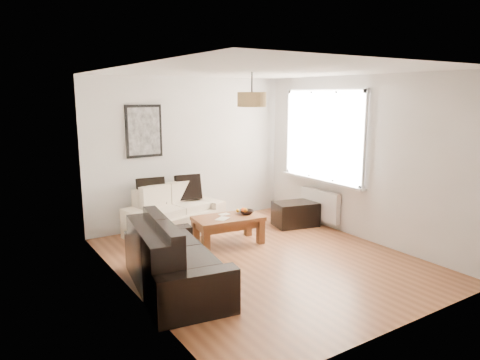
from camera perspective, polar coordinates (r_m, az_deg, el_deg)
floor at (r=6.35m, az=2.99°, el=-10.22°), size 4.50×4.50×0.00m
ceiling at (r=5.93m, az=3.25°, el=13.92°), size 3.80×4.50×0.00m
wall_back at (r=7.91m, az=-6.53°, el=3.69°), size 3.80×0.04×2.60m
wall_front at (r=4.42m, az=20.54°, el=-2.74°), size 3.80×0.04×2.60m
wall_left at (r=5.14m, az=-14.29°, el=-0.54°), size 0.04×4.50×2.60m
wall_right at (r=7.27m, az=15.33°, el=2.73°), size 0.04×4.50×2.60m
window_bay at (r=7.76m, az=10.83°, el=5.66°), size 0.14×1.90×1.60m
radiator at (r=7.94m, az=10.31°, el=-3.15°), size 0.10×0.90×0.52m
poster at (r=7.51m, az=-12.34°, el=6.19°), size 0.62×0.04×0.87m
pendant_shade at (r=6.16m, az=1.54°, el=10.38°), size 0.40×0.40×0.20m
loveseat_cream at (r=7.44m, az=-8.47°, el=-3.99°), size 1.70×1.16×0.77m
sofa_leather at (r=5.38m, az=-8.34°, el=-9.84°), size 1.16×1.94×0.79m
coffee_table at (r=6.93m, az=-1.56°, el=-6.48°), size 1.12×0.70×0.43m
ottoman at (r=7.90m, az=7.19°, el=-4.37°), size 0.84×0.64×0.43m
cushion_left at (r=7.41m, az=-11.41°, el=-1.46°), size 0.47×0.20×0.45m
cushion_right at (r=7.68m, az=-6.72°, el=-0.94°), size 0.46×0.20×0.44m
fruit_bowl at (r=7.02m, az=0.84°, el=-4.17°), size 0.28×0.28×0.06m
orange_a at (r=7.10m, az=0.41°, el=-3.90°), size 0.09×0.09×0.08m
orange_b at (r=7.09m, az=0.67°, el=-3.91°), size 0.09×0.09×0.08m
orange_c at (r=7.06m, az=-0.29°, el=-3.98°), size 0.08×0.08×0.06m
papers at (r=6.75m, az=-2.28°, el=-5.01°), size 0.26×0.24×0.01m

